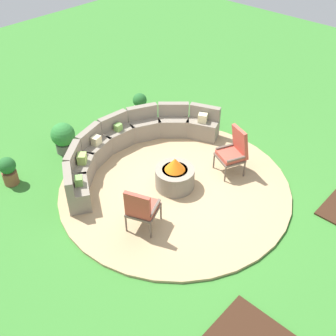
{
  "coord_description": "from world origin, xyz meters",
  "views": [
    {
      "loc": [
        -5.12,
        -4.53,
        5.96
      ],
      "look_at": [
        0.0,
        0.2,
        0.45
      ],
      "focal_mm": 43.91,
      "sensor_mm": 36.0,
      "label": 1
    }
  ],
  "objects_px": {
    "curved_stone_bench": "(130,143)",
    "lounge_chair_front_right": "(234,151)",
    "potted_plant_0": "(63,137)",
    "lounge_chair_front_left": "(141,208)",
    "fire_pit": "(175,176)",
    "potted_plant_1": "(8,170)",
    "potted_plant_2": "(140,103)"
  },
  "relations": [
    {
      "from": "potted_plant_0",
      "to": "potted_plant_1",
      "type": "xyz_separation_m",
      "value": [
        -1.55,
        -0.11,
        -0.05
      ]
    },
    {
      "from": "lounge_chair_front_left",
      "to": "potted_plant_0",
      "type": "height_order",
      "value": "lounge_chair_front_left"
    },
    {
      "from": "lounge_chair_front_left",
      "to": "potted_plant_0",
      "type": "xyz_separation_m",
      "value": [
        0.56,
        3.27,
        -0.18
      ]
    },
    {
      "from": "curved_stone_bench",
      "to": "potted_plant_1",
      "type": "distance_m",
      "value": 2.77
    },
    {
      "from": "potted_plant_1",
      "to": "potted_plant_2",
      "type": "height_order",
      "value": "potted_plant_1"
    },
    {
      "from": "fire_pit",
      "to": "curved_stone_bench",
      "type": "bearing_deg",
      "value": 84.94
    },
    {
      "from": "lounge_chair_front_right",
      "to": "potted_plant_0",
      "type": "relative_size",
      "value": 1.45
    },
    {
      "from": "potted_plant_0",
      "to": "lounge_chair_front_left",
      "type": "bearing_deg",
      "value": -99.77
    },
    {
      "from": "lounge_chair_front_left",
      "to": "fire_pit",
      "type": "bearing_deg",
      "value": 82.67
    },
    {
      "from": "curved_stone_bench",
      "to": "lounge_chair_front_left",
      "type": "xyz_separation_m",
      "value": [
        -1.5,
        -1.94,
        0.21
      ]
    },
    {
      "from": "fire_pit",
      "to": "curved_stone_bench",
      "type": "relative_size",
      "value": 0.19
    },
    {
      "from": "fire_pit",
      "to": "lounge_chair_front_right",
      "type": "xyz_separation_m",
      "value": [
        1.28,
        -0.61,
        0.28
      ]
    },
    {
      "from": "curved_stone_bench",
      "to": "potted_plant_0",
      "type": "bearing_deg",
      "value": 125.19
    },
    {
      "from": "curved_stone_bench",
      "to": "lounge_chair_front_left",
      "type": "relative_size",
      "value": 4.28
    },
    {
      "from": "fire_pit",
      "to": "potted_plant_0",
      "type": "xyz_separation_m",
      "value": [
        -0.8,
        2.9,
        0.07
      ]
    },
    {
      "from": "potted_plant_2",
      "to": "lounge_chair_front_right",
      "type": "bearing_deg",
      "value": -96.87
    },
    {
      "from": "fire_pit",
      "to": "curved_stone_bench",
      "type": "height_order",
      "value": "curved_stone_bench"
    },
    {
      "from": "curved_stone_bench",
      "to": "potted_plant_2",
      "type": "height_order",
      "value": "curved_stone_bench"
    },
    {
      "from": "lounge_chair_front_left",
      "to": "potted_plant_0",
      "type": "bearing_deg",
      "value": 147.51
    },
    {
      "from": "curved_stone_bench",
      "to": "fire_pit",
      "type": "bearing_deg",
      "value": -95.06
    },
    {
      "from": "curved_stone_bench",
      "to": "potted_plant_2",
      "type": "relative_size",
      "value": 6.99
    },
    {
      "from": "fire_pit",
      "to": "potted_plant_2",
      "type": "height_order",
      "value": "fire_pit"
    },
    {
      "from": "fire_pit",
      "to": "potted_plant_0",
      "type": "distance_m",
      "value": 3.01
    },
    {
      "from": "lounge_chair_front_left",
      "to": "lounge_chair_front_right",
      "type": "xyz_separation_m",
      "value": [
        2.64,
        -0.23,
        0.03
      ]
    },
    {
      "from": "curved_stone_bench",
      "to": "potted_plant_2",
      "type": "bearing_deg",
      "value": 38.82
    },
    {
      "from": "curved_stone_bench",
      "to": "potted_plant_0",
      "type": "height_order",
      "value": "curved_stone_bench"
    },
    {
      "from": "fire_pit",
      "to": "lounge_chair_front_right",
      "type": "relative_size",
      "value": 0.75
    },
    {
      "from": "fire_pit",
      "to": "potted_plant_2",
      "type": "bearing_deg",
      "value": 59.03
    },
    {
      "from": "lounge_chair_front_left",
      "to": "curved_stone_bench",
      "type": "bearing_deg",
      "value": 119.62
    },
    {
      "from": "curved_stone_bench",
      "to": "lounge_chair_front_right",
      "type": "xyz_separation_m",
      "value": [
        1.14,
        -2.18,
        0.25
      ]
    },
    {
      "from": "fire_pit",
      "to": "lounge_chair_front_left",
      "type": "relative_size",
      "value": 0.83
    },
    {
      "from": "lounge_chair_front_right",
      "to": "curved_stone_bench",
      "type": "bearing_deg",
      "value": 51.88
    }
  ]
}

